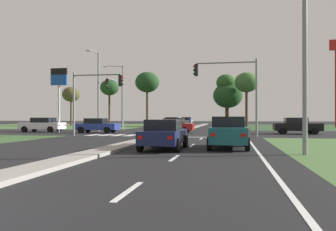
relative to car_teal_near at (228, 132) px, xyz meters
The scene contains 39 objects.
ground_plane 17.20m from the car_teal_near, 108.75° to the left, with size 200.00×200.00×0.00m, color black.
grass_verge_far_left 51.24m from the car_teal_near, 127.27° to the left, with size 35.00×35.00×0.01m, color #476B38.
median_island_near 6.21m from the car_teal_near, 153.68° to the right, with size 1.20×22.00×0.14m, color gray.
median_island_far 41.64m from the car_teal_near, 97.62° to the left, with size 1.20×36.00×0.14m, color gray.
lane_dash_near 10.88m from the car_teal_near, 100.73° to the right, with size 0.14×2.00×0.01m, color silver.
lane_dash_second 5.15m from the car_teal_near, 113.44° to the right, with size 0.14×2.00×0.01m, color silver.
lane_dash_third 2.56m from the car_teal_near, 146.51° to the left, with size 0.14×2.00×0.01m, color silver.
lane_dash_fourth 7.65m from the car_teal_near, 105.40° to the left, with size 0.14×2.00×0.01m, color silver.
edge_line_right 2.33m from the car_teal_near, 52.50° to the right, with size 0.14×24.00×0.01m, color silver.
stop_bar_near 9.46m from the car_teal_near, 100.52° to the left, with size 6.40×0.50×0.01m, color silver.
crosswalk_bar_near 16.29m from the car_teal_near, 137.13° to the left, with size 0.70×2.80×0.01m, color silver.
crosswalk_bar_second 15.47m from the car_teal_near, 134.22° to the left, with size 0.70×2.80×0.01m, color silver.
crosswalk_bar_third 14.69m from the car_teal_near, 131.00° to the left, with size 0.70×2.80×0.01m, color silver.
crosswalk_bar_fourth 13.96m from the car_teal_near, 127.43° to the left, with size 0.70×2.80×0.01m, color silver.
crosswalk_bar_fifth 13.30m from the car_teal_near, 123.48° to the left, with size 0.70×2.80×0.01m, color silver.
car_teal_near is the anchor object (origin of this frame).
car_navy_second 3.32m from the car_teal_near, 159.26° to the right, with size 1.96×4.20×1.47m.
car_white_third 25.23m from the car_teal_near, 141.26° to the left, with size 4.64×2.09×1.53m.
car_black_fourth 17.30m from the car_teal_near, 68.94° to the left, with size 4.30×2.04×1.54m.
car_beige_fifth 44.72m from the car_teal_near, 100.09° to the left, with size 1.95×4.62×1.58m.
car_blue_sixth 19.86m from the car_teal_near, 131.50° to the left, with size 4.29×1.96×1.47m.
car_red_seventh 16.61m from the car_teal_near, 109.44° to the left, with size 4.15×2.09×1.49m.
car_maroon_eighth 30.27m from the car_teal_near, 105.24° to the left, with size 2.05×4.28×1.57m.
traffic_signal_far_left 24.94m from the car_teal_near, 122.08° to the left, with size 0.32×5.49×6.07m.
traffic_signal_near_left 15.28m from the car_teal_near, 139.88° to the left, with size 4.51×0.32×5.41m.
traffic_signal_near_right 10.25m from the car_teal_near, 88.04° to the left, with size 5.04×0.32×6.13m.
street_lamp_near 5.82m from the car_teal_near, 40.83° to the right, with size 0.56×2.39×8.56m.
street_lamp_second 23.13m from the car_teal_near, 128.82° to the left, with size 0.77×2.06×8.78m.
street_lamp_third 30.49m from the car_teal_near, 118.59° to the left, with size 2.53×1.24×8.52m.
street_lamp_fourth 58.18m from the car_teal_near, 87.01° to the left, with size 2.29×0.94×10.54m.
pedestrian_at_median 29.11m from the car_teal_near, 100.63° to the left, with size 0.34×0.34×1.65m.
fastfood_pole_sign 41.68m from the car_teal_near, 67.44° to the left, with size 1.80×0.40×13.27m.
fuel_price_totem 24.31m from the car_teal_near, 138.24° to the left, with size 1.80×0.24×6.78m.
treeline_near 53.97m from the car_teal_near, 124.54° to the left, with size 3.40×3.40×7.46m.
treeline_second 46.00m from the car_teal_near, 117.72° to the left, with size 3.27×3.27×8.26m.
treeline_third 47.19m from the car_teal_near, 109.04° to the left, with size 4.46×4.46×9.96m.
treeline_fourth 44.74m from the car_teal_near, 91.03° to the left, with size 3.46×3.46×9.22m.
treeline_fifth 44.58m from the car_teal_near, 90.62° to the left, with size 5.21×5.21×7.65m.
treeline_sixth 41.55m from the car_teal_near, 86.30° to the left, with size 3.95×3.95×9.08m.
Camera 1 is at (5.67, -3.99, 1.59)m, focal length 36.69 mm.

